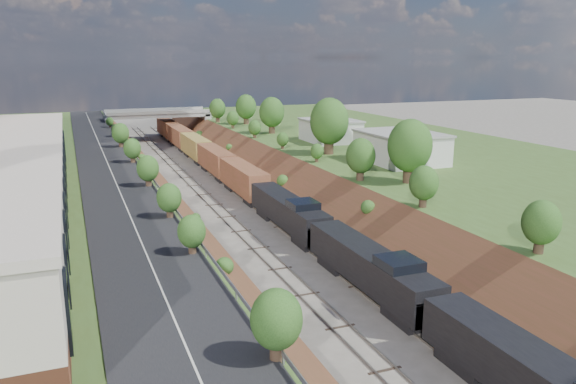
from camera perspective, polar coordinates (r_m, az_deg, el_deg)
name	(u,v)px	position (r m, az deg, el deg)	size (l,w,h in m)	color
platform_right	(423,165)	(93.91, 13.52, 2.68)	(44.00, 180.00, 5.00)	#405924
embankment_left	(148,205)	(78.55, -14.03, -1.30)	(7.07, 180.00, 7.07)	brown
embankment_right	(298,191)	(84.00, 0.99, 0.06)	(7.07, 180.00, 7.07)	brown
rail_left_track	(209,199)	(79.94, -8.07, -0.70)	(1.58, 180.00, 0.18)	gray
rail_right_track	(244,196)	(81.24, -4.50, -0.38)	(1.58, 180.00, 0.18)	gray
road	(111,171)	(77.05, -17.56, 2.04)	(8.00, 180.00, 0.10)	black
guardrail	(143,165)	(77.12, -14.54, 2.63)	(0.10, 171.00, 0.70)	#99999E
overpass	(158,120)	(139.77, -13.09, 7.16)	(24.50, 8.30, 7.40)	gray
white_building_near	(401,148)	(81.38, 11.38, 4.39)	(9.00, 12.00, 4.00)	silver
white_building_far	(330,131)	(100.20, 4.33, 6.17)	(8.00, 10.00, 3.60)	silver
tree_right_large	(410,146)	(67.57, 12.28, 4.57)	(5.25, 5.25, 7.61)	#473323
tree_left_crest	(212,246)	(38.58, -7.78, -5.51)	(2.45, 2.45, 3.55)	#473323
freight_train	(231,171)	(86.93, -5.81, 2.18)	(3.00, 137.03, 4.55)	black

